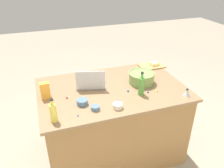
{
  "coord_description": "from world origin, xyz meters",
  "views": [
    {
      "loc": [
        0.68,
        2.0,
        2.1
      ],
      "look_at": [
        0.0,
        0.0,
        0.95
      ],
      "focal_mm": 36.34,
      "sensor_mm": 36.0,
      "label": 1
    }
  ],
  "objects_px": {
    "bottle_olive": "(141,86)",
    "kitchen_timer": "(187,93)",
    "bottle_oil": "(53,112)",
    "candy_bag": "(45,91)",
    "laptop": "(91,83)",
    "butter_stick_right": "(155,64)",
    "ramekin_small": "(82,102)",
    "mixing_bowl_large": "(141,77)",
    "cutting_board": "(152,66)",
    "butter_stick_left": "(153,63)",
    "ramekin_medium": "(118,106)",
    "ramekin_wide": "(95,108)"
  },
  "relations": [
    {
      "from": "bottle_olive",
      "to": "kitchen_timer",
      "type": "bearing_deg",
      "value": 157.95
    },
    {
      "from": "bottle_oil",
      "to": "candy_bag",
      "type": "xyz_separation_m",
      "value": [
        0.04,
        -0.4,
        -0.0
      ]
    },
    {
      "from": "laptop",
      "to": "kitchen_timer",
      "type": "bearing_deg",
      "value": 150.41
    },
    {
      "from": "laptop",
      "to": "bottle_olive",
      "type": "distance_m",
      "value": 0.55
    },
    {
      "from": "butter_stick_right",
      "to": "ramekin_small",
      "type": "distance_m",
      "value": 1.2
    },
    {
      "from": "mixing_bowl_large",
      "to": "cutting_board",
      "type": "bearing_deg",
      "value": -131.91
    },
    {
      "from": "cutting_board",
      "to": "butter_stick_left",
      "type": "height_order",
      "value": "butter_stick_left"
    },
    {
      "from": "ramekin_medium",
      "to": "candy_bag",
      "type": "xyz_separation_m",
      "value": [
        0.61,
        -0.39,
        0.06
      ]
    },
    {
      "from": "ramekin_wide",
      "to": "butter_stick_left",
      "type": "bearing_deg",
      "value": -143.62
    },
    {
      "from": "bottle_oil",
      "to": "bottle_olive",
      "type": "height_order",
      "value": "bottle_olive"
    },
    {
      "from": "laptop",
      "to": "ramekin_wide",
      "type": "height_order",
      "value": "laptop"
    },
    {
      "from": "kitchen_timer",
      "to": "mixing_bowl_large",
      "type": "bearing_deg",
      "value": -51.72
    },
    {
      "from": "mixing_bowl_large",
      "to": "candy_bag",
      "type": "relative_size",
      "value": 1.68
    },
    {
      "from": "cutting_board",
      "to": "kitchen_timer",
      "type": "bearing_deg",
      "value": 89.87
    },
    {
      "from": "bottle_oil",
      "to": "ramekin_small",
      "type": "relative_size",
      "value": 2.11
    },
    {
      "from": "butter_stick_right",
      "to": "candy_bag",
      "type": "xyz_separation_m",
      "value": [
        1.38,
        0.32,
        0.05
      ]
    },
    {
      "from": "butter_stick_left",
      "to": "ramekin_wide",
      "type": "xyz_separation_m",
      "value": [
        0.97,
        0.71,
        -0.02
      ]
    },
    {
      "from": "laptop",
      "to": "kitchen_timer",
      "type": "height_order",
      "value": "laptop"
    },
    {
      "from": "kitchen_timer",
      "to": "ramekin_wide",
      "type": "bearing_deg",
      "value": -3.66
    },
    {
      "from": "mixing_bowl_large",
      "to": "kitchen_timer",
      "type": "distance_m",
      "value": 0.51
    },
    {
      "from": "butter_stick_right",
      "to": "kitchen_timer",
      "type": "xyz_separation_m",
      "value": [
        0.04,
        0.73,
        -0.0
      ]
    },
    {
      "from": "butter_stick_left",
      "to": "ramekin_medium",
      "type": "bearing_deg",
      "value": 44.54
    },
    {
      "from": "kitchen_timer",
      "to": "laptop",
      "type": "bearing_deg",
      "value": -29.59
    },
    {
      "from": "cutting_board",
      "to": "ramekin_small",
      "type": "relative_size",
      "value": 2.99
    },
    {
      "from": "laptop",
      "to": "butter_stick_left",
      "type": "relative_size",
      "value": 3.23
    },
    {
      "from": "candy_bag",
      "to": "ramekin_small",
      "type": "bearing_deg",
      "value": 144.11
    },
    {
      "from": "laptop",
      "to": "mixing_bowl_large",
      "type": "distance_m",
      "value": 0.56
    },
    {
      "from": "bottle_olive",
      "to": "butter_stick_right",
      "type": "height_order",
      "value": "bottle_olive"
    },
    {
      "from": "mixing_bowl_large",
      "to": "bottle_oil",
      "type": "relative_size",
      "value": 1.3
    },
    {
      "from": "bottle_olive",
      "to": "butter_stick_right",
      "type": "xyz_separation_m",
      "value": [
        -0.46,
        -0.56,
        -0.06
      ]
    },
    {
      "from": "cutting_board",
      "to": "ramekin_wide",
      "type": "xyz_separation_m",
      "value": [
        0.94,
        0.69,
        0.01
      ]
    },
    {
      "from": "candy_bag",
      "to": "cutting_board",
      "type": "bearing_deg",
      "value": -165.79
    },
    {
      "from": "bottle_olive",
      "to": "candy_bag",
      "type": "xyz_separation_m",
      "value": [
        0.92,
        -0.24,
        -0.02
      ]
    },
    {
      "from": "cutting_board",
      "to": "candy_bag",
      "type": "bearing_deg",
      "value": 14.21
    },
    {
      "from": "ramekin_medium",
      "to": "kitchen_timer",
      "type": "bearing_deg",
      "value": 178.47
    },
    {
      "from": "laptop",
      "to": "kitchen_timer",
      "type": "xyz_separation_m",
      "value": [
        -0.87,
        0.49,
        -0.01
      ]
    },
    {
      "from": "kitchen_timer",
      "to": "cutting_board",
      "type": "bearing_deg",
      "value": -90.13
    },
    {
      "from": "bottle_olive",
      "to": "laptop",
      "type": "bearing_deg",
      "value": -35.92
    },
    {
      "from": "bottle_olive",
      "to": "butter_stick_left",
      "type": "distance_m",
      "value": 0.76
    },
    {
      "from": "bottle_oil",
      "to": "kitchen_timer",
      "type": "distance_m",
      "value": 1.31
    },
    {
      "from": "butter_stick_left",
      "to": "ramekin_small",
      "type": "height_order",
      "value": "butter_stick_left"
    },
    {
      "from": "cutting_board",
      "to": "ramekin_wide",
      "type": "bearing_deg",
      "value": 36.41
    },
    {
      "from": "butter_stick_right",
      "to": "ramekin_small",
      "type": "height_order",
      "value": "butter_stick_right"
    },
    {
      "from": "mixing_bowl_large",
      "to": "ramekin_medium",
      "type": "xyz_separation_m",
      "value": [
        0.42,
        0.38,
        -0.04
      ]
    },
    {
      "from": "butter_stick_right",
      "to": "candy_bag",
      "type": "distance_m",
      "value": 1.42
    },
    {
      "from": "mixing_bowl_large",
      "to": "ramekin_small",
      "type": "bearing_deg",
      "value": 16.81
    },
    {
      "from": "bottle_olive",
      "to": "candy_bag",
      "type": "height_order",
      "value": "bottle_olive"
    },
    {
      "from": "ramekin_medium",
      "to": "butter_stick_right",
      "type": "bearing_deg",
      "value": -137.34
    },
    {
      "from": "cutting_board",
      "to": "ramekin_small",
      "type": "distance_m",
      "value": 1.18
    },
    {
      "from": "bottle_olive",
      "to": "ramekin_small",
      "type": "distance_m",
      "value": 0.61
    }
  ]
}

